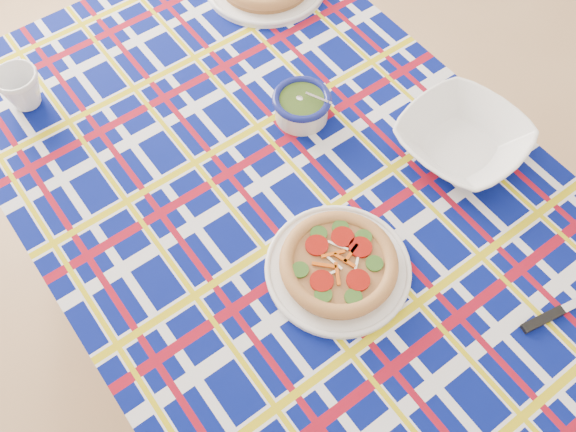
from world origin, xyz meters
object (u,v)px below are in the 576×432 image
Objects in this scene: pesto_bowl at (302,104)px; serving_bowl at (463,140)px; dining_table at (296,215)px; mug at (21,89)px; main_focaccia_plate at (339,264)px.

pesto_bowl reaches higher than serving_bowl.
serving_bowl is (0.22, 0.31, 0.11)m from dining_table.
mug is at bearing -149.07° from dining_table.
dining_table is 6.23× the size of main_focaccia_plate.
pesto_bowl is at bearing -159.68° from serving_bowl.
main_focaccia_plate reaches higher than dining_table.
dining_table is 0.39m from serving_bowl.
pesto_bowl is at bearing 135.16° from main_focaccia_plate.
pesto_bowl reaches higher than dining_table.
main_focaccia_plate is 0.81m from mug.
main_focaccia_plate is 1.11× the size of serving_bowl.
serving_bowl is at bearing 82.20° from main_focaccia_plate.
serving_bowl is (0.05, 0.40, 0.00)m from main_focaccia_plate.
serving_bowl is (0.33, 0.12, -0.01)m from pesto_bowl.
dining_table is 0.24m from pesto_bowl.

